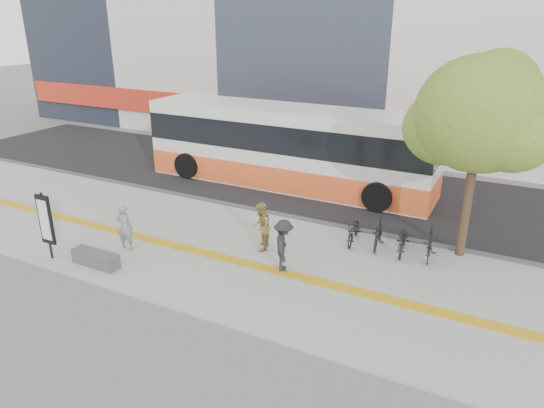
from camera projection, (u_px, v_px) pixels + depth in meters
The scene contains 13 objects.
ground at pixel (189, 269), 15.13m from camera, with size 120.00×120.00×0.00m, color #63635E.
sidewalk at pixel (216, 249), 16.35m from camera, with size 40.00×7.00×0.08m, color gray.
tactile_strip at pixel (208, 254), 15.92m from camera, with size 40.00×0.45×0.01m, color #C28E16.
street at pixel (307, 184), 22.56m from camera, with size 40.00×8.00×0.06m, color black.
curb at pixel (266, 212), 19.24m from camera, with size 40.00×0.25×0.14m, color #3D3D3F.
bench at pixel (96, 259), 15.14m from camera, with size 1.60×0.45×0.45m, color #3D3D3F.
signboard at pixel (46, 221), 15.19m from camera, with size 0.55×0.10×2.20m.
street_tree at pixel (480, 116), 14.40m from camera, with size 4.40×3.80×6.31m.
bus at pixel (287, 149), 21.88m from camera, with size 12.98×3.08×3.45m.
bicycle_row at pixel (390, 237), 16.06m from camera, with size 3.20×1.73×0.97m.
seated_woman at pixel (125, 227), 16.03m from camera, with size 0.56×0.36×1.52m, color black.
pedestrian_tan at pixel (261, 227), 15.94m from camera, with size 0.78×0.61×1.61m, color olive.
pedestrian_dark at pixel (283, 246), 14.66m from camera, with size 1.04×0.60×1.61m, color black.
Camera 1 is at (8.40, -10.71, 7.35)m, focal length 32.72 mm.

